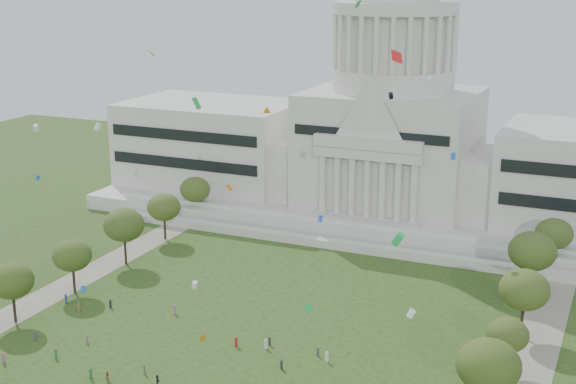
{
  "coord_description": "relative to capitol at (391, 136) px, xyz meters",
  "views": [
    {
      "loc": [
        60.05,
        -91.16,
        65.31
      ],
      "look_at": [
        0.0,
        45.0,
        24.0
      ],
      "focal_mm": 50.0,
      "sensor_mm": 36.0,
      "label": 1
    }
  ],
  "objects": [
    {
      "name": "row_tree_r_3",
      "position": [
        44.4,
        -79.1,
        -15.21
      ],
      "size": [
        7.01,
        7.01,
        9.98
      ],
      "color": "black",
      "rests_on": "ground"
    },
    {
      "name": "row_tree_r_6",
      "position": [
        45.96,
        -25.46,
        -13.79
      ],
      "size": [
        8.42,
        8.42,
        11.97
      ],
      "color": "black",
      "rests_on": "ground"
    },
    {
      "name": "row_tree_l_5",
      "position": [
        -45.22,
        -42.58,
        -13.88
      ],
      "size": [
        8.33,
        8.33,
        11.85
      ],
      "color": "black",
      "rests_on": "ground"
    },
    {
      "name": "distant_crowd",
      "position": [
        -14.24,
        -98.95,
        -21.4
      ],
      "size": [
        63.7,
        38.38,
        1.95
      ],
      "color": "#994C8C",
      "rests_on": "ground"
    },
    {
      "name": "row_tree_l_2",
      "position": [
        -45.04,
        -96.29,
        -13.79
      ],
      "size": [
        8.42,
        8.42,
        11.97
      ],
      "color": "black",
      "rests_on": "ground"
    },
    {
      "name": "row_tree_r_2",
      "position": [
        44.17,
        -96.15,
        -12.64
      ],
      "size": [
        9.55,
        9.55,
        13.58
      ],
      "color": "black",
      "rests_on": "ground"
    },
    {
      "name": "row_tree_r_4",
      "position": [
        44.76,
        -63.55,
        -13.01
      ],
      "size": [
        9.19,
        9.19,
        13.06
      ],
      "color": "black",
      "rests_on": "ground"
    },
    {
      "name": "kite_swarm",
      "position": [
        -2.1,
        -111.17,
        8.02
      ],
      "size": [
        81.53,
        99.39,
        58.39
      ],
      "color": "white",
      "rests_on": "ground"
    },
    {
      "name": "row_tree_l_4",
      "position": [
        -44.08,
        -61.17,
        -12.9
      ],
      "size": [
        9.29,
        9.29,
        13.21
      ],
      "color": "black",
      "rests_on": "ground"
    },
    {
      "name": "row_tree_l_3",
      "position": [
        -44.09,
        -79.67,
        -14.09
      ],
      "size": [
        8.12,
        8.12,
        11.55
      ],
      "color": "black",
      "rests_on": "ground"
    },
    {
      "name": "person_5",
      "position": [
        -6.93,
        -105.69,
        -21.46
      ],
      "size": [
        1.53,
        1.52,
        1.67
      ],
      "primitive_type": "imported",
      "rotation": [
        0.0,
        0.0,
        2.37
      ],
      "color": "#26262B",
      "rests_on": "ground"
    },
    {
      "name": "path_left",
      "position": [
        -48.0,
        -83.59,
        -22.28
      ],
      "size": [
        8.0,
        160.0,
        0.04
      ],
      "primitive_type": "cube",
      "color": "gray",
      "rests_on": "ground"
    },
    {
      "name": "row_tree_r_5",
      "position": [
        43.49,
        -43.4,
        -12.37
      ],
      "size": [
        9.82,
        9.82,
        13.96
      ],
      "color": "black",
      "rests_on": "ground"
    },
    {
      "name": "person_8",
      "position": [
        -15.16,
        -107.96,
        -21.45
      ],
      "size": [
        0.84,
        0.55,
        1.69
      ],
      "primitive_type": "imported",
      "rotation": [
        0.0,
        0.0,
        3.19
      ],
      "color": "olive",
      "rests_on": "ground"
    },
    {
      "name": "row_tree_l_6",
      "position": [
        -46.87,
        -24.45,
        -14.02
      ],
      "size": [
        8.19,
        8.19,
        11.64
      ],
      "color": "black",
      "rests_on": "ground"
    },
    {
      "name": "capitol",
      "position": [
        0.0,
        0.0,
        0.0
      ],
      "size": [
        160.0,
        64.5,
        91.3
      ],
      "color": "beige",
      "rests_on": "ground"
    }
  ]
}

